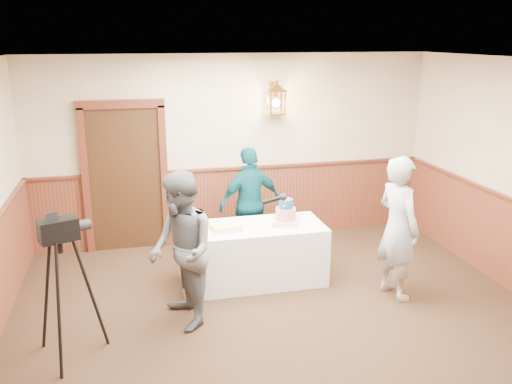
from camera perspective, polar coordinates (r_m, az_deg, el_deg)
ground at (r=5.49m, az=5.20°, el=-17.54°), size 7.00×7.00×0.00m
room_shell at (r=5.22m, az=3.48°, el=-0.83°), size 6.02×7.02×2.81m
display_table at (r=6.91m, az=-0.39°, el=-6.53°), size 1.80×0.80×0.75m
tiered_cake at (r=6.82m, az=3.14°, el=-2.36°), size 0.41×0.41×0.33m
sheet_cake_yellow at (r=6.64m, az=-3.17°, el=-3.72°), size 0.38×0.31×0.07m
sheet_cake_green at (r=6.72m, az=-6.54°, el=-3.56°), size 0.35×0.29×0.07m
interviewer at (r=5.80m, az=-7.86°, el=-6.16°), size 1.56×0.93×1.71m
baker at (r=6.59m, az=14.71°, el=-3.67°), size 0.55×0.71×1.73m
assistant_p at (r=7.54m, az=-0.60°, el=-1.18°), size 1.00×0.60×1.59m
tv_camera_rig at (r=5.57m, az=-19.42°, el=-10.37°), size 0.55×0.52×1.42m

